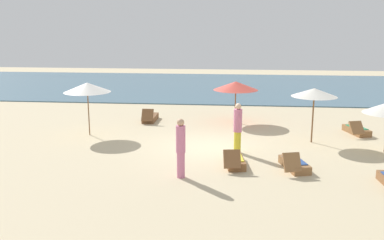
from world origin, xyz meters
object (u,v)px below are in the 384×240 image
umbrella_2 (314,93)px  person_1 (181,147)px  lounger_2 (357,130)px  lounger_5 (150,118)px  person_0 (238,128)px  umbrella_3 (236,86)px  umbrella_1 (87,87)px  lounger_1 (294,164)px  lounger_3 (234,161)px

umbrella_2 → person_1: (-4.89, -4.70, -1.09)m
person_1 → lounger_2: bearing=41.4°
lounger_5 → person_0: (4.39, -5.07, 0.82)m
umbrella_3 → umbrella_1: bearing=-153.9°
umbrella_1 → lounger_2: bearing=6.5°
umbrella_3 → lounger_2: 5.95m
lounger_1 → lounger_5: lounger_1 is taller
lounger_3 → lounger_5: size_ratio=1.04×
lounger_1 → person_0: size_ratio=0.90×
umbrella_3 → person_0: size_ratio=1.15×
umbrella_3 → person_0: (0.10, -5.20, -0.86)m
umbrella_2 → lounger_1: bearing=-108.3°
umbrella_1 → lounger_1: bearing=-24.2°
lounger_3 → lounger_5: 7.89m
lounger_5 → person_1: size_ratio=0.86×
umbrella_3 → person_1: (-1.71, -8.09, -0.85)m
umbrella_3 → lounger_1: 7.41m
umbrella_3 → lounger_5: bearing=-178.3°
umbrella_2 → lounger_2: size_ratio=1.27×
umbrella_2 → lounger_3: (-3.19, -3.36, -1.92)m
lounger_1 → lounger_3: 2.03m
umbrella_1 → umbrella_2: umbrella_1 is taller
lounger_1 → person_0: 2.71m
umbrella_3 → lounger_1: bearing=-73.8°
lounger_1 → person_0: bearing=137.9°
umbrella_3 → lounger_3: 6.96m
umbrella_2 → lounger_1: umbrella_2 is taller
lounger_2 → lounger_3: bearing=-137.6°
person_0 → umbrella_2: bearing=30.3°
lounger_1 → person_0: (-1.92, 1.73, 0.81)m
umbrella_3 → lounger_2: bearing=-18.2°
umbrella_2 → person_0: bearing=-149.7°
umbrella_3 → lounger_5: 4.61m
umbrella_3 → person_1: 8.32m
umbrella_3 → person_0: 5.27m
lounger_2 → person_1: size_ratio=0.92×
lounger_1 → person_1: bearing=-162.7°
lounger_3 → person_0: person_0 is taller
person_0 → umbrella_3: bearing=91.0°
umbrella_2 → person_0: umbrella_2 is taller
lounger_1 → lounger_3: bearing=175.0°
umbrella_2 → lounger_5: (-7.47, 3.27, -1.92)m
person_1 → umbrella_1: bearing=133.6°
umbrella_1 → lounger_5: 4.18m
umbrella_2 → lounger_2: umbrella_2 is taller
umbrella_2 → lounger_5: 8.38m
umbrella_2 → umbrella_1: bearing=178.5°
umbrella_1 → umbrella_2: 9.61m
umbrella_1 → person_1: (4.71, -4.95, -1.13)m
umbrella_3 → lounger_3: umbrella_3 is taller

